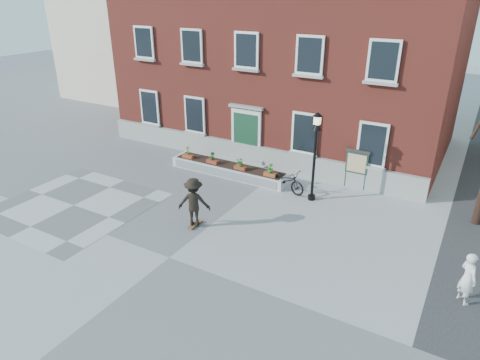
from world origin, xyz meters
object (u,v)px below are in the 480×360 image
Objects in this scene: notice_board at (357,163)px; lamp_post at (315,145)px; bicycle at (286,180)px; bystander at (468,278)px; skateboarder at (194,202)px.

lamp_post is at bearing -121.14° from notice_board.
lamp_post is at bearing -85.10° from bicycle.
bicycle is at bearing -144.39° from notice_board.
bystander is at bearing -50.58° from notice_board.
lamp_post reaches higher than notice_board.
bystander is at bearing -104.68° from bicycle.
lamp_post reaches higher than skateboarder.
skateboarder reaches higher than bystander.
bicycle is 1.08× the size of notice_board.
lamp_post is (-6.36, 4.07, 1.70)m from bystander.
skateboarder is (-9.45, -0.37, 0.21)m from bystander.
bicycle is 2.43m from lamp_post.
bystander is 0.89× the size of notice_board.
lamp_post is 2.10× the size of notice_board.
bicycle is 1.21× the size of bystander.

